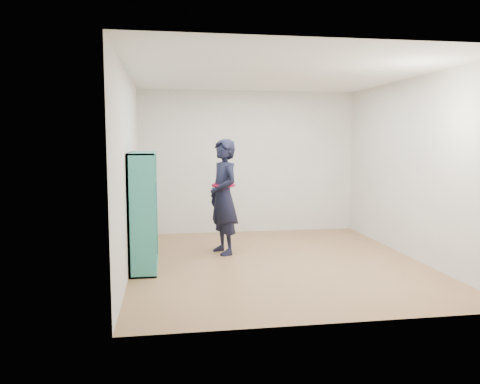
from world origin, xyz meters
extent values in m
plane|color=olive|center=(0.00, 0.00, 0.00)|extent=(4.50, 4.50, 0.00)
plane|color=white|center=(0.00, 0.00, 2.60)|extent=(4.50, 4.50, 0.00)
cube|color=beige|center=(-2.00, 0.00, 1.30)|extent=(0.02, 4.50, 2.60)
cube|color=beige|center=(2.00, 0.00, 1.30)|extent=(0.02, 4.50, 2.60)
cube|color=beige|center=(0.00, 2.25, 1.30)|extent=(4.00, 0.02, 2.60)
cube|color=beige|center=(0.00, -2.25, 1.30)|extent=(4.00, 0.02, 2.60)
cube|color=teal|center=(-1.82, -0.51, 0.77)|extent=(0.34, 0.02, 1.55)
cube|color=teal|center=(-1.82, 0.63, 0.77)|extent=(0.34, 0.02, 1.55)
cube|color=teal|center=(-1.82, 0.06, 0.01)|extent=(0.34, 1.16, 0.02)
cube|color=teal|center=(-1.82, 0.06, 1.54)|extent=(0.34, 1.16, 0.02)
cube|color=teal|center=(-1.98, 0.06, 0.77)|extent=(0.02, 1.16, 1.55)
cube|color=teal|center=(-1.82, -0.13, 0.77)|extent=(0.31, 0.02, 1.50)
cube|color=teal|center=(-1.82, 0.24, 0.77)|extent=(0.31, 0.02, 1.50)
cube|color=teal|center=(-1.82, 0.06, 0.40)|extent=(0.31, 1.11, 0.02)
cube|color=teal|center=(-1.82, 0.06, 0.77)|extent=(0.31, 1.11, 0.02)
cube|color=teal|center=(-1.82, 0.06, 1.15)|extent=(0.31, 1.11, 0.02)
cube|color=beige|center=(-1.80, -0.32, 0.06)|extent=(0.21, 0.14, 0.05)
cube|color=black|center=(-1.79, -0.37, 0.53)|extent=(0.17, 0.15, 0.23)
cube|color=maroon|center=(-1.79, -0.37, 0.91)|extent=(0.17, 0.15, 0.25)
cube|color=silver|center=(-1.80, -0.32, 1.19)|extent=(0.21, 0.14, 0.05)
cube|color=navy|center=(-1.79, 0.00, 0.16)|extent=(0.17, 0.15, 0.25)
cube|color=brown|center=(-1.79, 0.00, 0.53)|extent=(0.17, 0.15, 0.23)
cube|color=#BFB28C|center=(-1.80, 0.05, 0.81)|extent=(0.21, 0.14, 0.05)
cube|color=#26594C|center=(-1.79, 0.00, 1.28)|extent=(0.17, 0.15, 0.23)
cube|color=beige|center=(-1.79, 0.37, 0.17)|extent=(0.17, 0.15, 0.28)
cube|color=black|center=(-1.80, 0.42, 0.45)|extent=(0.21, 0.14, 0.08)
cube|color=maroon|center=(-1.79, 0.37, 0.93)|extent=(0.17, 0.15, 0.29)
cube|color=silver|center=(-1.79, 0.37, 1.30)|extent=(0.17, 0.15, 0.29)
imported|color=black|center=(-0.67, 0.63, 0.86)|extent=(0.59, 0.73, 1.73)
torus|color=maroon|center=(-0.67, 0.63, 1.04)|extent=(0.45, 0.45, 0.04)
cube|color=silver|center=(-0.82, 0.67, 0.98)|extent=(0.06, 0.08, 0.12)
cube|color=black|center=(-0.82, 0.67, 0.98)|extent=(0.06, 0.08, 0.12)
camera|label=1|loc=(-1.51, -6.27, 1.71)|focal=35.00mm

